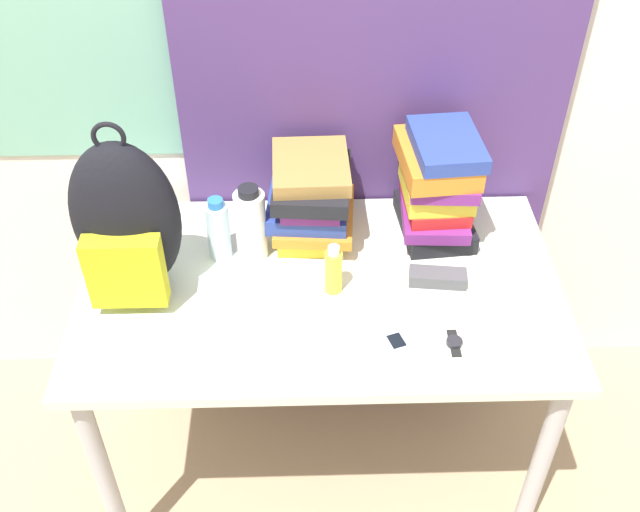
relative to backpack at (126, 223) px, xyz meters
The scene contains 12 objects.
wall_back 0.71m from the backpack, 43.49° to the left, with size 6.00×0.06×2.50m.
curtain_blue 0.79m from the backpack, 31.70° to the left, with size 1.08×0.04×2.50m.
desk 0.56m from the backpack, ahead, with size 1.27×0.74×0.76m.
backpack is the anchor object (origin of this frame).
book_stack_left 0.51m from the backpack, 24.69° to the left, with size 0.25×0.30×0.24m.
book_stack_center 0.83m from the backpack, 14.66° to the left, with size 0.23×0.28×0.31m.
water_bottle 0.27m from the backpack, 30.08° to the left, with size 0.06×0.06×0.19m.
sports_bottle 0.33m from the backpack, 21.54° to the left, with size 0.08×0.08×0.23m.
sunscreen_bottle 0.53m from the backpack, ahead, with size 0.05×0.05×0.15m.
cell_phone 0.72m from the backpack, 19.23° to the right, with size 0.08×0.11×0.02m.
sunglasses_case 0.81m from the backpack, ahead, with size 0.16×0.07×0.04m.
wristwatch 0.85m from the backpack, 15.94° to the right, with size 0.04×0.09×0.01m.
Camera 1 is at (-0.04, -1.06, 2.12)m, focal length 42.00 mm.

